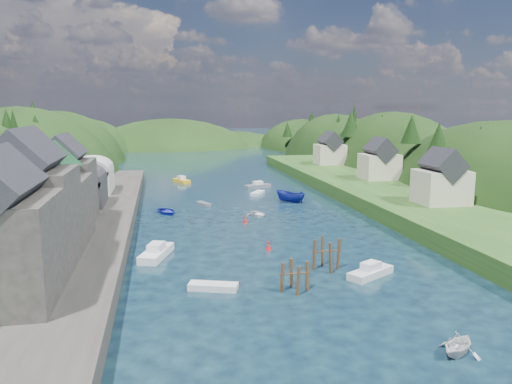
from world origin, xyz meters
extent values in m
plane|color=black|center=(0.00, 50.00, 0.00)|extent=(600.00, 600.00, 0.00)
ellipsoid|color=black|center=(-45.00, 75.00, -9.10)|extent=(44.00, 75.56, 52.00)
ellipsoid|color=black|center=(-45.00, 118.00, -8.43)|extent=(44.00, 75.56, 48.19)
ellipsoid|color=black|center=(-45.00, 160.00, -6.82)|extent=(44.00, 75.56, 39.00)
ellipsoid|color=black|center=(45.00, 32.00, -7.78)|extent=(36.00, 75.56, 44.49)
ellipsoid|color=black|center=(45.00, 75.00, -8.40)|extent=(36.00, 75.56, 48.00)
ellipsoid|color=black|center=(45.00, 118.00, -7.78)|extent=(36.00, 75.56, 44.49)
ellipsoid|color=black|center=(45.00, 160.00, -6.30)|extent=(36.00, 75.56, 36.00)
ellipsoid|color=black|center=(-10.00, 170.00, -10.00)|extent=(80.00, 60.00, 44.00)
ellipsoid|color=black|center=(18.00, 180.00, -12.00)|extent=(70.00, 56.00, 36.00)
cone|color=black|center=(-36.89, 41.18, 12.44)|extent=(3.35, 3.35, 7.87)
cone|color=black|center=(-40.13, 49.29, 12.85)|extent=(4.18, 4.18, 7.21)
cone|color=black|center=(-38.26, 61.67, 12.48)|extent=(4.73, 4.73, 5.41)
cone|color=black|center=(-41.65, 74.97, 13.82)|extent=(4.34, 4.34, 8.45)
cone|color=black|center=(-37.16, 82.02, 8.61)|extent=(5.28, 5.28, 5.55)
cone|color=black|center=(-43.64, 92.70, 12.00)|extent=(4.77, 4.77, 5.93)
cone|color=black|center=(-34.26, 99.57, 8.78)|extent=(4.07, 4.07, 5.56)
cone|color=black|center=(-38.82, 115.51, 9.66)|extent=(4.56, 4.56, 7.91)
cone|color=black|center=(-41.60, 122.27, 7.88)|extent=(4.75, 4.75, 5.08)
cone|color=black|center=(-40.97, 138.51, 8.90)|extent=(4.27, 4.27, 7.08)
cone|color=black|center=(39.36, 31.27, 10.67)|extent=(5.03, 5.03, 5.72)
cone|color=black|center=(34.72, 36.47, 10.34)|extent=(5.29, 5.29, 7.42)
cone|color=black|center=(35.35, 47.59, 12.36)|extent=(4.07, 4.07, 5.75)
cone|color=black|center=(39.55, 62.75, 7.99)|extent=(3.40, 3.40, 5.45)
cone|color=black|center=(40.27, 71.81, 11.06)|extent=(4.94, 4.94, 8.06)
cone|color=black|center=(34.73, 78.30, 12.34)|extent=(5.25, 5.25, 6.58)
cone|color=black|center=(40.86, 91.69, 12.99)|extent=(3.36, 3.36, 9.06)
cone|color=black|center=(41.13, 105.09, 10.77)|extent=(4.57, 4.57, 7.23)
cone|color=black|center=(43.12, 116.13, 8.98)|extent=(3.59, 3.59, 6.08)
cone|color=black|center=(39.22, 127.35, 11.91)|extent=(4.14, 4.14, 6.65)
cone|color=black|center=(32.90, 137.09, 8.46)|extent=(3.83, 3.83, 5.62)
cube|color=#2D2B28|center=(-24.00, 20.00, 1.00)|extent=(12.00, 110.00, 2.00)
cube|color=#234719|center=(-31.00, 20.00, 1.25)|extent=(12.00, 110.00, 2.50)
cube|color=#2D2B28|center=(-26.00, -6.00, 6.00)|extent=(8.00, 9.00, 8.00)
cube|color=#2D2B28|center=(-26.00, 3.00, 6.50)|extent=(8.00, 9.00, 9.00)
cube|color=black|center=(-26.00, 3.00, 11.96)|extent=(5.88, 9.36, 5.88)
cube|color=#2D2B28|center=(-26.00, 12.00, 5.50)|extent=(8.00, 9.00, 7.00)
cube|color=#1E592D|center=(-26.00, 12.00, 9.96)|extent=(5.88, 9.36, 5.88)
cube|color=#2D2B28|center=(-26.00, 21.00, 6.00)|extent=(7.00, 8.00, 8.00)
cube|color=black|center=(-26.00, 21.00, 10.84)|extent=(5.15, 8.32, 5.15)
cube|color=#2D2D30|center=(-26.00, 33.00, 4.00)|extent=(7.00, 9.00, 4.00)
cylinder|color=#2D2D30|center=(-26.00, 33.00, 6.00)|extent=(7.00, 9.00, 7.00)
cube|color=#B2B2A8|center=(-26.00, 45.00, 4.00)|extent=(7.00, 9.00, 4.00)
cylinder|color=#B2B2A8|center=(-26.00, 45.00, 6.00)|extent=(7.00, 9.00, 7.00)
cube|color=#234719|center=(25.00, 40.00, 1.20)|extent=(16.00, 120.00, 2.40)
cube|color=beige|center=(27.00, 22.00, 4.90)|extent=(7.00, 6.00, 5.00)
cube|color=black|center=(27.00, 22.00, 8.24)|extent=(5.15, 6.24, 5.15)
cube|color=beige|center=(29.00, 48.00, 4.90)|extent=(7.00, 6.00, 5.00)
cube|color=black|center=(29.00, 48.00, 8.24)|extent=(5.15, 6.24, 5.15)
cube|color=beige|center=(28.00, 75.00, 4.90)|extent=(7.00, 6.00, 5.00)
cube|color=black|center=(28.00, 75.00, 8.24)|extent=(5.15, 6.24, 5.15)
cylinder|color=#382314|center=(-1.06, -2.61, 1.04)|extent=(0.32, 0.32, 3.28)
cylinder|color=#382314|center=(-2.26, -1.41, 1.04)|extent=(0.32, 0.32, 3.28)
cylinder|color=#382314|center=(-3.46, -2.61, 1.04)|extent=(0.32, 0.32, 3.28)
cylinder|color=#382314|center=(-2.26, -3.81, 1.04)|extent=(0.32, 0.32, 3.28)
cylinder|color=#382314|center=(-2.26, -2.61, 1.61)|extent=(2.88, 0.16, 0.16)
cylinder|color=#382314|center=(3.91, 2.71, 1.30)|extent=(0.32, 0.32, 3.80)
cylinder|color=#382314|center=(2.60, 4.02, 1.30)|extent=(0.32, 0.32, 3.80)
cylinder|color=#382314|center=(1.28, 2.71, 1.30)|extent=(0.32, 0.32, 3.80)
cylinder|color=#382314|center=(2.60, 1.39, 1.30)|extent=(0.32, 0.32, 3.80)
cylinder|color=#382314|center=(2.60, 2.71, 1.92)|extent=(3.16, 0.16, 0.16)
cone|color=#B60E13|center=(-1.83, 10.66, 0.45)|extent=(0.70, 0.70, 0.90)
sphere|color=#B60E13|center=(-1.83, 10.66, 0.95)|extent=(0.30, 0.30, 0.30)
cone|color=#B60E13|center=(-2.14, 25.02, 0.45)|extent=(0.70, 0.70, 0.90)
sphere|color=#B60E13|center=(-2.14, 25.02, 0.95)|extent=(0.30, 0.30, 0.30)
imported|color=silver|center=(0.64, 29.55, 0.25)|extent=(3.80, 4.50, 0.80)
cube|color=silver|center=(4.12, 48.03, 0.28)|extent=(3.57, 4.61, 0.63)
cube|color=slate|center=(5.76, 55.95, 0.34)|extent=(5.72, 3.28, 0.76)
cube|color=silver|center=(5.76, 55.95, 1.11)|extent=(2.18, 1.75, 0.70)
cube|color=silver|center=(-9.60, -1.00, 0.29)|extent=(4.77, 2.85, 0.63)
imported|color=silver|center=(5.51, -16.33, 0.77)|extent=(4.56, 4.43, 1.83)
cube|color=silver|center=(-14.80, 10.33, 0.41)|extent=(4.11, 6.87, 0.91)
cube|color=silver|center=(-14.80, 10.33, 1.26)|extent=(2.15, 2.64, 0.70)
cube|color=silver|center=(6.19, -0.28, 0.35)|extent=(5.61, 4.44, 0.77)
cube|color=silver|center=(6.19, -0.28, 1.12)|extent=(2.30, 2.09, 0.70)
imported|color=#1C269D|center=(-13.35, 33.98, 0.35)|extent=(5.04, 5.76, 0.99)
cube|color=gold|center=(-9.55, 66.94, 0.35)|extent=(3.85, 5.78, 0.77)
cube|color=silver|center=(-9.55, 66.94, 1.12)|extent=(1.93, 2.27, 0.70)
imported|color=navy|center=(8.37, 39.56, 0.95)|extent=(5.65, 5.46, 2.21)
cube|color=#52565E|center=(-6.96, 39.51, 0.22)|extent=(2.42, 3.66, 0.49)
camera|label=1|loc=(-13.97, -44.84, 16.62)|focal=35.00mm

